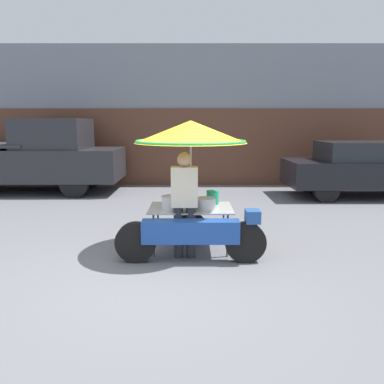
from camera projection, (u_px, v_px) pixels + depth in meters
name	position (u px, v px, depth m)	size (l,w,h in m)	color
ground_plane	(153.00, 281.00, 4.69)	(36.00, 36.00, 0.00)	slate
shopfront_building	(178.00, 117.00, 12.60)	(28.00, 2.06, 4.32)	gray
vendor_motorcycle_cart	(192.00, 154.00, 5.57)	(2.14, 1.70, 2.00)	black
vendor_person	(186.00, 200.00, 5.40)	(0.38, 0.22, 1.55)	#2D2D33
parked_car	(366.00, 169.00, 9.95)	(4.22, 1.75, 1.47)	black
pickup_truck	(31.00, 158.00, 10.58)	(5.41, 1.86, 2.08)	black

